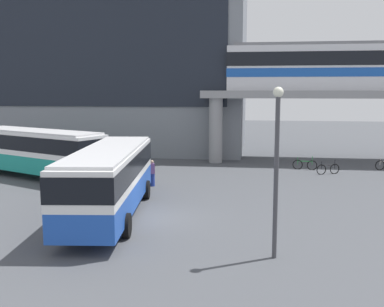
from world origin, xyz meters
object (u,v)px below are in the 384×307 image
bus_main (110,174)px  pedestrian_near_building (152,174)px  bicycle_green (305,165)px  bus_secondary (36,148)px  station_building (125,66)px  bicycle_black (328,169)px

bus_main → pedestrian_near_building: bus_main is taller
bicycle_green → pedestrian_near_building: bearing=-143.4°
bus_secondary → bus_main: bearing=-47.1°
station_building → pedestrian_near_building: (6.91, -18.22, -7.51)m
station_building → bicycle_green: size_ratio=13.51×
station_building → bicycle_black: bearing=-34.5°
station_building → bus_main: (6.52, -25.13, -6.28)m
bicycle_black → pedestrian_near_building: size_ratio=1.03×
bus_secondary → bicycle_black: (19.71, 3.99, -1.63)m
bicycle_black → bus_secondary: bearing=-168.6°
bicycle_green → pedestrian_near_building: 12.37m
bicycle_green → pedestrian_near_building: (-9.93, -7.37, 0.40)m
station_building → bus_main: size_ratio=2.13×
bus_secondary → pedestrian_near_building: bearing=-11.3°
bus_main → bus_secondary: size_ratio=1.02×
bus_secondary → bicycle_black: 20.17m
bus_secondary → bicycle_green: (18.29, 5.69, -1.63)m
station_building → bicycle_green: 21.53m
station_building → bicycle_black: (18.25, -12.55, -7.91)m
bus_secondary → pedestrian_near_building: 8.62m
bicycle_black → pedestrian_near_building: (-11.34, -5.66, 0.40)m
bus_main → bicycle_black: 17.27m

